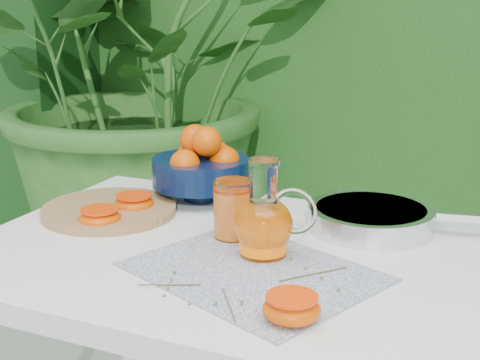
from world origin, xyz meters
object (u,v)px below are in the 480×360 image
at_px(white_table, 236,289).
at_px(fruit_bowl, 202,165).
at_px(juice_pitcher, 265,222).
at_px(cutting_board, 109,210).
at_px(saute_pan, 373,217).

bearing_deg(white_table, fruit_bowl, 128.07).
xyz_separation_m(fruit_bowl, juice_pitcher, (0.26, -0.27, -0.02)).
bearing_deg(juice_pitcher, cutting_board, 167.65).
height_order(white_table, juice_pitcher, juice_pitcher).
bearing_deg(saute_pan, cutting_board, -165.98).
relative_size(fruit_bowl, juice_pitcher, 1.50).
height_order(fruit_bowl, juice_pitcher, juice_pitcher).
relative_size(white_table, saute_pan, 2.18).
relative_size(white_table, fruit_bowl, 3.73).
distance_m(white_table, juice_pitcher, 0.16).
distance_m(juice_pitcher, saute_pan, 0.27).
bearing_deg(saute_pan, fruit_bowl, 173.84).
relative_size(cutting_board, saute_pan, 0.63).
xyz_separation_m(white_table, cutting_board, (-0.34, 0.08, 0.09)).
distance_m(white_table, fruit_bowl, 0.37).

